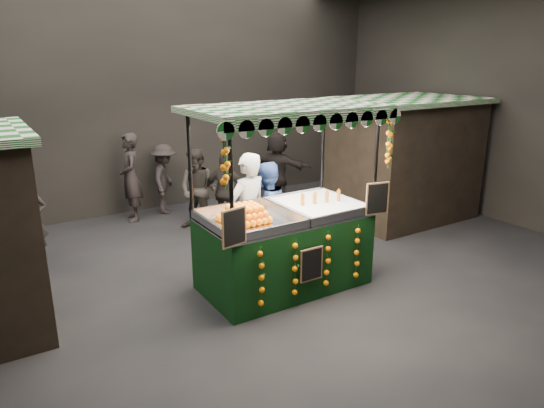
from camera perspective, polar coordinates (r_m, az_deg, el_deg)
ground at (r=7.65m, az=-0.53°, el=-9.82°), size 12.00×12.00×0.00m
market_hall at (r=6.84m, az=-0.61°, el=16.42°), size 12.10×10.10×5.05m
neighbour_stall_right at (r=11.04m, az=15.09°, el=5.16°), size 3.00×2.20×2.60m
juice_stall at (r=7.40m, az=1.60°, el=-3.50°), size 2.86×1.68×2.77m
vendor_grey at (r=7.90m, az=-2.82°, el=-1.15°), size 0.82×0.63×1.99m
vendor_blue at (r=8.36m, az=-0.69°, el=-0.99°), size 1.01×0.88×1.75m
shopper_0 at (r=9.23m, az=-26.34°, el=-1.76°), size 0.62×0.47×1.53m
shopper_1 at (r=10.01m, az=-8.58°, el=1.64°), size 1.01×1.03×1.68m
shopper_2 at (r=9.94m, az=-5.35°, el=1.42°), size 0.95×0.93×1.60m
shopper_3 at (r=11.27m, az=-12.38°, el=2.86°), size 1.03×1.17×1.57m
shopper_5 at (r=11.73m, az=0.62°, el=4.20°), size 1.35×1.61×1.73m
shopper_6 at (r=10.90m, az=-16.13°, el=2.99°), size 0.56×0.75×1.90m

